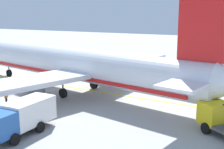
# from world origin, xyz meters

# --- Properties ---
(airliner_foreground) EXTENTS (34.52, 41.64, 11.90)m
(airliner_foreground) POSITION_xyz_m (16.47, 19.07, 3.39)
(airliner_foreground) COLOR silver
(airliner_foreground) RESTS_ON ground
(service_truck_fuel) EXTENTS (6.18, 2.64, 2.60)m
(service_truck_fuel) POSITION_xyz_m (4.02, 14.65, 1.48)
(service_truck_fuel) COLOR #2659A5
(service_truck_fuel) RESTS_ON ground
(crew_loader_left) EXTENTS (0.55, 0.43, 1.77)m
(crew_loader_left) POSITION_xyz_m (8.37, 21.65, 1.05)
(crew_loader_left) COLOR #191E33
(crew_loader_left) RESTS_ON ground
(apron_guide_line) EXTENTS (0.30, 60.00, 0.01)m
(apron_guide_line) POSITION_xyz_m (18.06, 14.63, 0.01)
(apron_guide_line) COLOR yellow
(apron_guide_line) RESTS_ON ground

